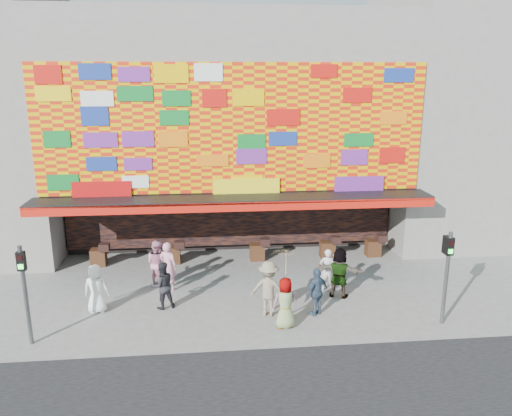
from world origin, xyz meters
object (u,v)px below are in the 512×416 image
object	(u,v)px
ped_c	(163,285)
ped_d	(269,288)
ped_h	(327,270)
ped_i	(157,263)
parasol	(286,263)
signal_right	(447,268)
ped_b	(168,266)
ped_f	(339,273)
ped_g	(285,303)
signal_left	(24,284)
ped_a	(96,289)
ped_e	(317,292)

from	to	relation	value
ped_c	ped_d	xyz separation A→B (m)	(3.43, -0.83, 0.10)
ped_h	ped_i	xyz separation A→B (m)	(-6.11, 1.08, 0.08)
parasol	signal_right	bearing A→B (deg)	-2.71
ped_b	ped_c	distance (m)	1.48
ped_f	ped_g	world-z (taller)	ped_f
ped_i	signal_left	bearing A→B (deg)	88.24
ped_g	ped_i	bearing A→B (deg)	-46.70
ped_g	ped_h	xyz separation A→B (m)	(1.93, 2.57, -0.03)
ped_g	ped_i	size ratio (longest dim) A/B	0.94
ped_a	ped_i	size ratio (longest dim) A/B	0.94
ped_d	signal_left	bearing A→B (deg)	26.06
ped_c	ped_a	bearing A→B (deg)	-17.79
ped_b	ped_h	size ratio (longest dim) A/B	1.15
ped_b	ped_g	distance (m)	4.92
signal_right	parasol	distance (m)	4.95
signal_left	ped_e	xyz separation A→B (m)	(8.60, 0.96, -1.06)
ped_c	ped_f	size ratio (longest dim) A/B	0.91
ped_b	ped_e	xyz separation A→B (m)	(4.89, -2.46, -0.10)
ped_a	ped_e	size ratio (longest dim) A/B	1.01
signal_left	ped_g	distance (m)	7.54
signal_right	ped_e	world-z (taller)	signal_right
signal_right	ped_e	size ratio (longest dim) A/B	1.87
ped_d	ped_c	bearing A→B (deg)	3.45
signal_right	ped_f	world-z (taller)	signal_right
ped_g	ped_i	world-z (taller)	ped_i
ped_f	ped_b	bearing A→B (deg)	12.04
ped_c	ped_h	world-z (taller)	ped_c
ped_b	ped_a	bearing A→B (deg)	58.69
ped_a	ped_f	world-z (taller)	ped_f
ped_d	ped_f	xyz separation A→B (m)	(2.61, 1.12, -0.02)
signal_left	ped_f	world-z (taller)	signal_left
ped_a	ped_g	size ratio (longest dim) A/B	1.01
signal_right	ped_c	bearing A→B (deg)	167.47
ped_d	parasol	world-z (taller)	parasol
ped_e	ped_f	bearing A→B (deg)	-165.00
ped_e	ped_c	bearing A→B (deg)	-46.14
ped_d	ped_h	bearing A→B (deg)	-127.06
ped_e	ped_h	world-z (taller)	ped_e
ped_a	ped_i	bearing A→B (deg)	-127.86
ped_b	ped_i	world-z (taller)	ped_b
ped_h	ped_c	bearing A→B (deg)	19.28
ped_f	signal_left	bearing A→B (deg)	36.28
ped_f	parasol	bearing A→B (deg)	65.41
ped_e	ped_f	distance (m)	1.66
signal_right	ped_b	xyz separation A→B (m)	(-8.69, 3.42, -0.96)
ped_c	ped_i	size ratio (longest dim) A/B	0.94
signal_right	ped_i	xyz separation A→B (m)	(-9.12, 3.89, -1.00)
signal_right	ped_b	distance (m)	9.39
ped_i	parasol	bearing A→B (deg)	177.27
ped_a	ped_b	world-z (taller)	ped_b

